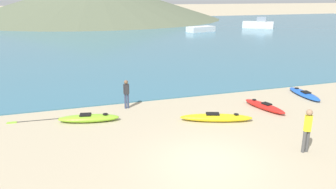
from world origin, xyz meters
name	(u,v)px	position (x,y,z in m)	size (l,w,h in m)	color
ground_plane	(208,164)	(0.00, 0.00, 0.00)	(400.00, 400.00, 0.00)	tan
bay_water	(92,34)	(0.00, 42.63, 0.03)	(160.00, 70.00, 0.06)	teal
kayak_on_sand_0	(216,118)	(2.09, 3.65, 0.18)	(3.46, 1.79, 0.40)	yellow
kayak_on_sand_2	(89,118)	(-3.68, 5.47, 0.17)	(2.95, 1.29, 0.39)	#8CCC2D
kayak_on_sand_3	(264,106)	(5.27, 4.41, 0.16)	(1.23, 2.71, 0.37)	red
kayak_on_sand_4	(304,94)	(8.89, 5.71, 0.13)	(1.03, 2.89, 0.31)	blue
person_near_foreground	(307,128)	(3.90, -0.31, 0.99)	(0.35, 0.28, 1.73)	#4C4C4C
person_near_waterline	(126,92)	(-1.59, 6.80, 0.88)	(0.31, 0.21, 1.54)	#384260
moored_boat_1	(258,24)	(29.33, 42.28, 0.75)	(5.29, 4.63, 1.98)	white
moored_boat_2	(201,29)	(17.15, 40.08, 0.48)	(4.94, 3.20, 0.84)	white
loose_paddle	(38,120)	(-5.98, 6.35, 0.01)	(2.79, 0.34, 0.03)	black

